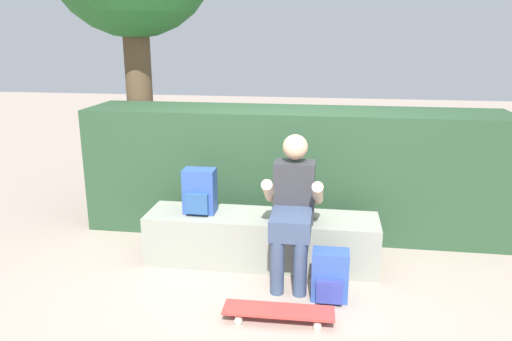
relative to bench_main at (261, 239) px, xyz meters
name	(u,v)px	position (x,y,z in m)	size (l,w,h in m)	color
ground_plane	(257,276)	(0.00, -0.27, -0.22)	(24.00, 24.00, 0.00)	gray
bench_main	(261,239)	(0.00, 0.00, 0.00)	(2.05, 0.50, 0.45)	gray
person_skater	(293,204)	(0.29, -0.22, 0.42)	(0.49, 0.62, 1.20)	#333338
skateboard_near_person	(279,311)	(0.25, -0.93, -0.15)	(0.80, 0.21, 0.09)	#BC3833
backpack_on_bench	(200,192)	(-0.55, -0.01, 0.42)	(0.28, 0.23, 0.40)	#2D4C99
backpack_on_ground	(330,276)	(0.61, -0.57, -0.03)	(0.28, 0.23, 0.40)	#2D4C99
hedge_row	(292,170)	(0.20, 0.86, 0.41)	(4.19, 0.76, 1.26)	#27442B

